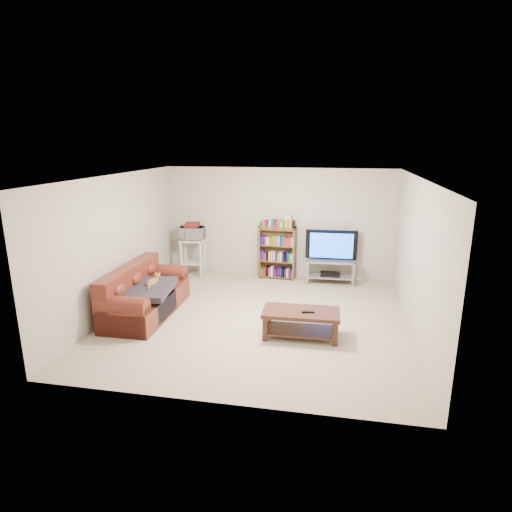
% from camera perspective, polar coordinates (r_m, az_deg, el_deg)
% --- Properties ---
extents(floor, '(5.00, 5.00, 0.00)m').
position_cam_1_polar(floor, '(7.41, 0.18, -8.32)').
color(floor, '#CBB497').
rests_on(floor, ground).
extents(ceiling, '(5.00, 5.00, 0.00)m').
position_cam_1_polar(ceiling, '(6.83, 0.20, 10.51)').
color(ceiling, white).
rests_on(ceiling, ground).
extents(wall_back, '(5.00, 0.00, 5.00)m').
position_cam_1_polar(wall_back, '(9.43, 3.00, 4.40)').
color(wall_back, beige).
rests_on(wall_back, ground).
extents(wall_front, '(5.00, 0.00, 5.00)m').
position_cam_1_polar(wall_front, '(4.70, -5.48, -6.72)').
color(wall_front, beige).
rests_on(wall_front, ground).
extents(wall_left, '(0.00, 5.00, 5.00)m').
position_cam_1_polar(wall_left, '(7.86, -18.03, 1.52)').
color(wall_left, beige).
rests_on(wall_left, ground).
extents(wall_right, '(0.00, 5.00, 5.00)m').
position_cam_1_polar(wall_right, '(7.02, 20.67, -0.29)').
color(wall_right, beige).
rests_on(wall_right, ground).
extents(sofa, '(0.89, 2.01, 0.86)m').
position_cam_1_polar(sofa, '(7.76, -14.87, -5.33)').
color(sofa, '#5F2118').
rests_on(sofa, floor).
extents(blanket, '(0.86, 1.07, 0.18)m').
position_cam_1_polar(blanket, '(7.50, -14.18, -4.31)').
color(blanket, '#2B2731').
rests_on(blanket, sofa).
extents(cat, '(0.22, 0.55, 0.16)m').
position_cam_1_polar(cat, '(7.64, -13.65, -3.45)').
color(cat, brown).
rests_on(cat, sofa).
extents(coffee_table, '(1.19, 0.61, 0.43)m').
position_cam_1_polar(coffee_table, '(6.69, 6.01, -8.30)').
color(coffee_table, '#3B1F14').
rests_on(coffee_table, floor).
extents(remote, '(0.20, 0.09, 0.02)m').
position_cam_1_polar(remote, '(6.58, 6.95, -7.40)').
color(remote, black).
rests_on(remote, coffee_table).
extents(tv_stand, '(1.02, 0.48, 0.51)m').
position_cam_1_polar(tv_stand, '(9.24, 9.88, -1.51)').
color(tv_stand, '#999EA3').
rests_on(tv_stand, floor).
extents(television, '(1.09, 0.17, 0.63)m').
position_cam_1_polar(television, '(9.12, 10.01, 1.36)').
color(television, black).
rests_on(television, tv_stand).
extents(dvd_player, '(0.41, 0.29, 0.06)m').
position_cam_1_polar(dvd_player, '(9.29, 9.84, -2.41)').
color(dvd_player, black).
rests_on(dvd_player, tv_stand).
extents(bookshelf, '(0.82, 0.30, 1.16)m').
position_cam_1_polar(bookshelf, '(9.37, 2.83, 0.57)').
color(bookshelf, brown).
rests_on(bookshelf, floor).
extents(shelf_clutter, '(0.60, 0.19, 0.28)m').
position_cam_1_polar(shelf_clutter, '(9.22, 3.50, 4.58)').
color(shelf_clutter, silver).
rests_on(shelf_clutter, bookshelf).
extents(microwave_stand, '(0.54, 0.40, 0.84)m').
position_cam_1_polar(microwave_stand, '(9.65, -8.40, 0.45)').
color(microwave_stand, silver).
rests_on(microwave_stand, floor).
extents(microwave, '(0.53, 0.37, 0.29)m').
position_cam_1_polar(microwave, '(9.55, -8.50, 3.03)').
color(microwave, silver).
rests_on(microwave, microwave_stand).
extents(game_boxes, '(0.32, 0.28, 0.05)m').
position_cam_1_polar(game_boxes, '(9.51, -8.54, 4.02)').
color(game_boxes, maroon).
rests_on(game_boxes, microwave).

